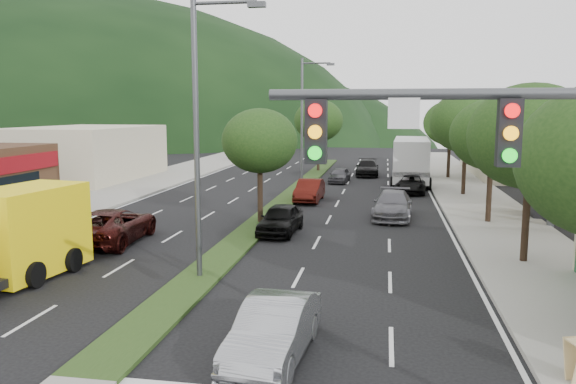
% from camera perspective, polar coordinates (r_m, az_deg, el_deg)
% --- Properties ---
extents(ground, '(160.00, 160.00, 0.00)m').
position_cam_1_polar(ground, '(14.00, -20.08, -17.80)').
color(ground, black).
rests_on(ground, ground).
extents(sidewalk_right, '(5.00, 90.00, 0.15)m').
position_cam_1_polar(sidewalk_right, '(36.79, 19.10, -1.46)').
color(sidewalk_right, gray).
rests_on(sidewalk_right, ground).
extents(sidewalk_left, '(6.00, 90.00, 0.15)m').
position_cam_1_polar(sidewalk_left, '(41.22, -18.51, -0.41)').
color(sidewalk_left, gray).
rests_on(sidewalk_left, ground).
extents(median, '(1.60, 56.00, 0.12)m').
position_cam_1_polar(median, '(39.80, 0.34, -0.30)').
color(median, '#223714').
rests_on(median, ground).
extents(traffic_signal, '(6.12, 0.40, 7.00)m').
position_cam_1_polar(traffic_signal, '(9.70, 24.71, -0.77)').
color(traffic_signal, '#47494C').
rests_on(traffic_signal, ground).
extents(bldg_left_far, '(9.00, 14.00, 4.60)m').
position_cam_1_polar(bldg_left_far, '(51.70, -19.77, 3.71)').
color(bldg_left_far, beige).
rests_on(bldg_left_far, ground).
extents(bldg_right_far, '(10.00, 16.00, 5.20)m').
position_cam_1_polar(bldg_right_far, '(56.42, 23.23, 4.18)').
color(bldg_right_far, beige).
rests_on(bldg_right_far, ground).
extents(hill_far, '(176.00, 132.00, 82.00)m').
position_cam_1_polar(hill_far, '(148.72, -25.81, 5.20)').
color(hill_far, black).
rests_on(hill_far, ground).
extents(tree_r_b, '(4.80, 4.80, 6.94)m').
position_cam_1_polar(tree_r_b, '(23.47, 23.46, 5.19)').
color(tree_r_b, black).
rests_on(tree_r_b, sidewalk_right).
extents(tree_r_c, '(4.40, 4.40, 6.48)m').
position_cam_1_polar(tree_r_c, '(31.31, 20.04, 5.47)').
color(tree_r_c, black).
rests_on(tree_r_c, sidewalk_right).
extents(tree_r_d, '(5.00, 5.00, 7.17)m').
position_cam_1_polar(tree_r_d, '(41.18, 17.65, 6.76)').
color(tree_r_d, black).
rests_on(tree_r_d, sidewalk_right).
extents(tree_r_e, '(4.60, 4.60, 6.71)m').
position_cam_1_polar(tree_r_e, '(51.11, 16.15, 6.73)').
color(tree_r_e, black).
rests_on(tree_r_e, sidewalk_right).
extents(tree_med_near, '(4.00, 4.00, 6.02)m').
position_cam_1_polar(tree_med_near, '(29.58, -2.89, 5.20)').
color(tree_med_near, black).
rests_on(tree_med_near, median).
extents(tree_med_far, '(4.80, 4.80, 6.94)m').
position_cam_1_polar(tree_med_far, '(55.20, 3.12, 7.26)').
color(tree_med_far, black).
rests_on(tree_med_far, median).
extents(streetlight_near, '(2.60, 0.25, 10.00)m').
position_cam_1_polar(streetlight_near, '(19.84, -8.76, 6.90)').
color(streetlight_near, '#47494C').
rests_on(streetlight_near, ground).
extents(streetlight_mid, '(2.60, 0.25, 10.00)m').
position_cam_1_polar(streetlight_mid, '(44.26, 1.69, 7.75)').
color(streetlight_mid, '#47494C').
rests_on(streetlight_mid, ground).
extents(sedan_silver, '(1.86, 4.49, 1.45)m').
position_cam_1_polar(sedan_silver, '(14.12, -1.45, -13.82)').
color(sedan_silver, '#93959A').
rests_on(sedan_silver, ground).
extents(suv_maroon, '(2.95, 5.85, 1.59)m').
position_cam_1_polar(suv_maroon, '(26.98, -17.39, -3.27)').
color(suv_maroon, black).
rests_on(suv_maroon, ground).
extents(car_queue_a, '(1.95, 4.31, 1.44)m').
position_cam_1_polar(car_queue_a, '(27.68, -0.76, -2.75)').
color(car_queue_a, black).
rests_on(car_queue_a, ground).
extents(car_queue_b, '(2.41, 5.25, 1.49)m').
position_cam_1_polar(car_queue_b, '(32.14, 10.59, -1.29)').
color(car_queue_b, '#55545A').
rests_on(car_queue_b, ground).
extents(car_queue_c, '(1.64, 4.45, 1.45)m').
position_cam_1_polar(car_queue_c, '(37.40, 2.20, 0.17)').
color(car_queue_c, '#43100B').
rests_on(car_queue_c, ground).
extents(car_queue_d, '(2.62, 4.81, 1.28)m').
position_cam_1_polar(car_queue_d, '(42.09, 12.42, 0.77)').
color(car_queue_d, black).
rests_on(car_queue_d, ground).
extents(car_queue_e, '(1.84, 3.80, 1.25)m').
position_cam_1_polar(car_queue_e, '(47.16, 5.25, 1.72)').
color(car_queue_e, '#434247').
rests_on(car_queue_e, ground).
extents(car_queue_f, '(2.14, 5.06, 1.46)m').
position_cam_1_polar(car_queue_f, '(52.36, 8.06, 2.44)').
color(car_queue_f, black).
rests_on(car_queue_f, ground).
extents(box_truck, '(3.22, 6.90, 3.29)m').
position_cam_1_polar(box_truck, '(21.97, -26.27, -4.33)').
color(box_truck, silver).
rests_on(box_truck, ground).
extents(motorhome, '(3.38, 9.75, 3.70)m').
position_cam_1_polar(motorhome, '(47.24, 12.40, 3.21)').
color(motorhome, silver).
rests_on(motorhome, ground).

